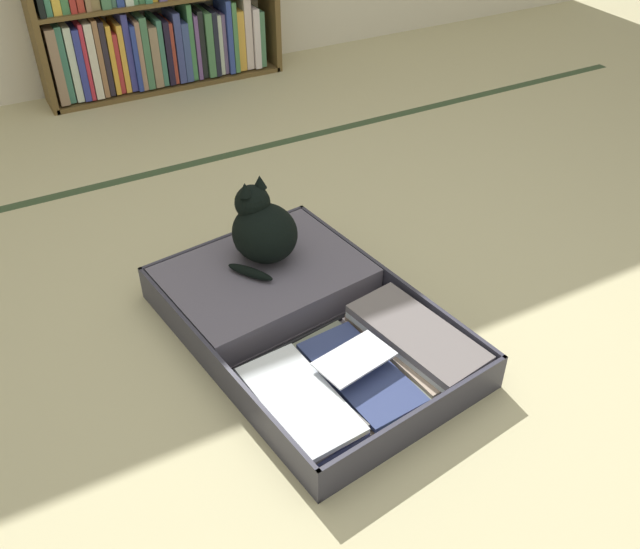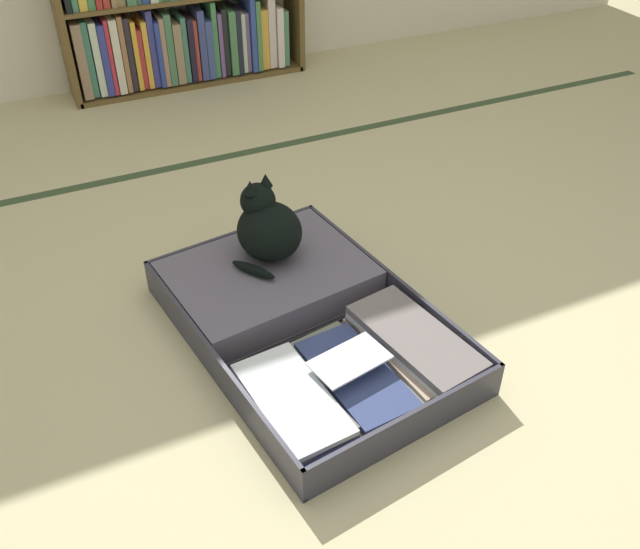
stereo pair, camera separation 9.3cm
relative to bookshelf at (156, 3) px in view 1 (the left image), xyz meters
The scene contains 5 objects.
ground_plane 2.31m from the bookshelf, 93.04° to the right, with size 10.00×10.00×0.00m, color #C1B88A.
tatami_border 1.01m from the bookshelf, 97.58° to the right, with size 4.80×0.05×0.00m.
bookshelf is the anchor object (origin of this frame).
open_suitcase 2.13m from the bookshelf, 97.10° to the right, with size 0.77×1.06×0.12m.
black_cat 1.86m from the bookshelf, 98.18° to the right, with size 0.28×0.28×0.27m.
Camera 1 is at (-0.85, -1.26, 1.44)m, focal length 38.76 mm.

